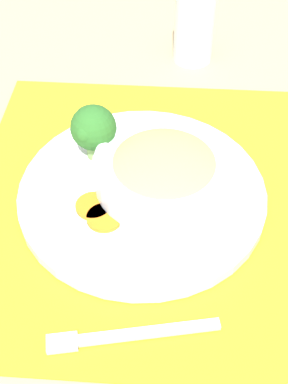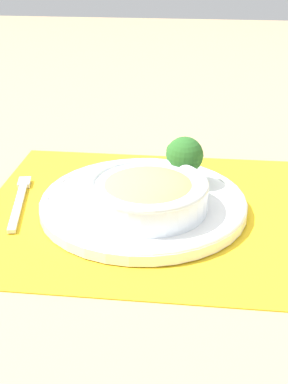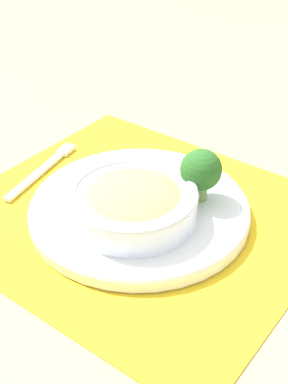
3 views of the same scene
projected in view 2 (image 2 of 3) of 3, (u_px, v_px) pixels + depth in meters
ground_plane at (143, 211)px, 0.83m from camera, size 4.00×4.00×0.00m
placemat at (143, 210)px, 0.83m from camera, size 0.50×0.45×0.00m
plate at (143, 203)px, 0.82m from camera, size 0.32×0.32×0.02m
bowl at (148, 192)px, 0.79m from camera, size 0.18×0.18×0.05m
broccoli_floret at (184, 156)px, 0.86m from camera, size 0.06×0.06×0.08m
carrot_slice_near at (126, 181)px, 0.88m from camera, size 0.04×0.04×0.01m
carrot_slice_middle at (113, 185)px, 0.86m from camera, size 0.04×0.04×0.01m
fork at (20, 197)px, 0.86m from camera, size 0.05×0.18×0.01m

